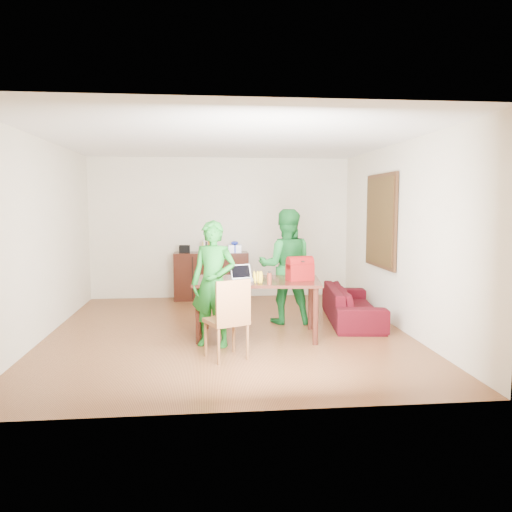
{
  "coord_description": "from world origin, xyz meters",
  "views": [
    {
      "loc": [
        -0.31,
        -6.95,
        1.82
      ],
      "look_at": [
        0.39,
        -0.07,
        1.09
      ],
      "focal_mm": 35.0,
      "sensor_mm": 36.0,
      "label": 1
    }
  ],
  "objects": [
    {
      "name": "red_bag",
      "position": [
        0.97,
        -0.34,
        0.92
      ],
      "size": [
        0.38,
        0.27,
        0.26
      ],
      "primitive_type": "cube",
      "rotation": [
        0.0,
        0.0,
        0.22
      ],
      "color": "maroon",
      "rests_on": "table"
    },
    {
      "name": "bananas",
      "position": [
        0.37,
        -0.58,
        0.82
      ],
      "size": [
        0.19,
        0.15,
        0.06
      ],
      "primitive_type": null,
      "rotation": [
        0.0,
        0.0,
        0.28
      ],
      "color": "yellow",
      "rests_on": "table"
    },
    {
      "name": "room",
      "position": [
        0.01,
        0.13,
        1.31
      ],
      "size": [
        5.2,
        5.7,
        2.9
      ],
      "color": "#482212",
      "rests_on": "ground"
    },
    {
      "name": "person_near",
      "position": [
        -0.21,
        -0.66,
        0.81
      ],
      "size": [
        0.69,
        0.57,
        1.61
      ],
      "primitive_type": "imported",
      "rotation": [
        0.0,
        0.0,
        -0.36
      ],
      "color": "#16661C",
      "rests_on": "ground"
    },
    {
      "name": "table",
      "position": [
        0.39,
        -0.27,
        0.69
      ],
      "size": [
        1.79,
        1.16,
        0.79
      ],
      "rotation": [
        0.0,
        0.0,
        -0.13
      ],
      "color": "black",
      "rests_on": "ground"
    },
    {
      "name": "laptop",
      "position": [
        0.22,
        -0.32,
        0.83
      ],
      "size": [
        0.35,
        0.3,
        0.21
      ],
      "rotation": [
        0.0,
        0.0,
        0.36
      ],
      "color": "white",
      "rests_on": "table"
    },
    {
      "name": "person_far",
      "position": [
        0.91,
        0.5,
        0.87
      ],
      "size": [
        0.92,
        0.76,
        1.74
      ],
      "primitive_type": "imported",
      "rotation": [
        0.0,
        0.0,
        3.02
      ],
      "color": "#166324",
      "rests_on": "ground"
    },
    {
      "name": "sofa",
      "position": [
        1.95,
        0.45,
        0.27
      ],
      "size": [
        0.94,
        1.92,
        0.54
      ],
      "primitive_type": "imported",
      "rotation": [
        0.0,
        0.0,
        1.45
      ],
      "color": "#3D0814",
      "rests_on": "ground"
    },
    {
      "name": "chair",
      "position": [
        -0.07,
        -1.21,
        0.28
      ],
      "size": [
        0.57,
        0.56,
        0.96
      ],
      "rotation": [
        0.0,
        0.0,
        0.42
      ],
      "color": "brown",
      "rests_on": "ground"
    },
    {
      "name": "bottle",
      "position": [
        0.5,
        -0.68,
        0.87
      ],
      "size": [
        0.06,
        0.06,
        0.17
      ],
      "primitive_type": "cylinder",
      "rotation": [
        0.0,
        0.0,
        -0.1
      ],
      "color": "#591F14",
      "rests_on": "table"
    }
  ]
}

